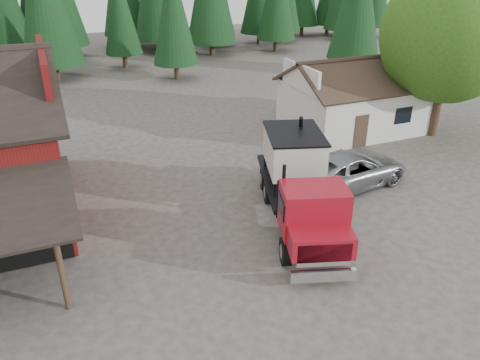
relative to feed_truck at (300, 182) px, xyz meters
name	(u,v)px	position (x,y,z in m)	size (l,w,h in m)	color
ground	(250,303)	(-4.02, -4.02, -1.90)	(120.00, 120.00, 0.00)	#4A413A
farmhouse	(353,104)	(8.98, 8.97, -0.24)	(8.60, 6.42, 4.65)	silver
deciduous_tree	(450,39)	(13.00, 5.95, 4.01)	(8.00, 8.00, 10.20)	#382619
conifer_backdrop	(92,59)	(-4.02, 37.98, -1.90)	(76.00, 16.00, 16.00)	black
near_pine_b	(173,11)	(1.98, 25.98, 3.99)	(3.96, 3.96, 10.40)	#382619
feed_truck	(300,182)	(0.00, 0.00, 0.00)	(5.07, 9.31, 4.07)	black
silver_car	(349,169)	(3.98, 2.04, -1.04)	(2.88, 6.24, 1.73)	#9EA0A5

